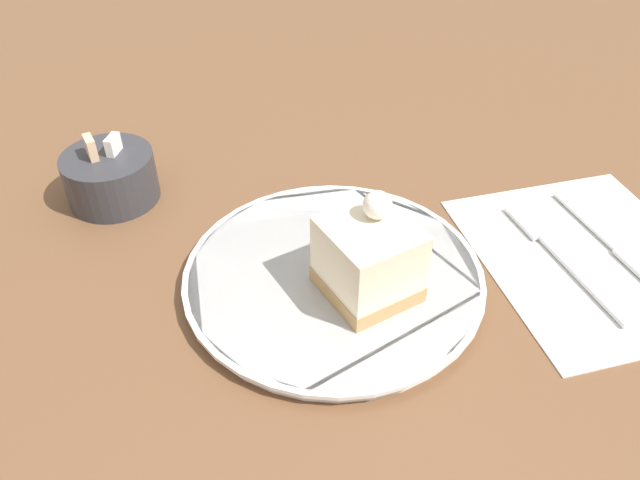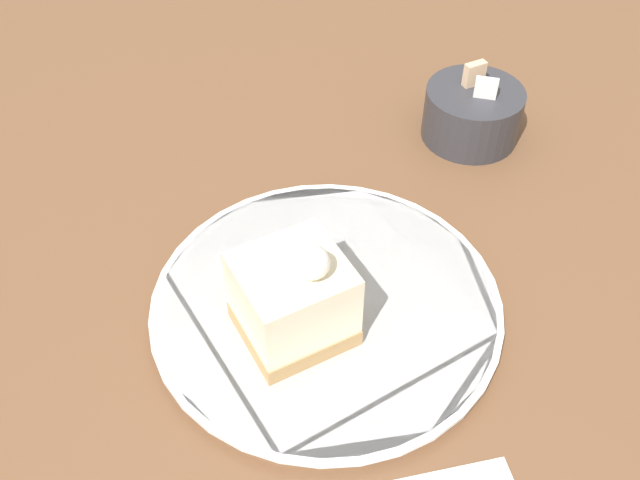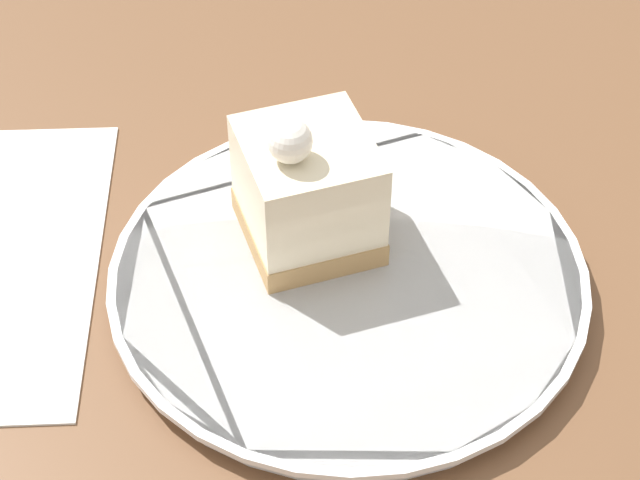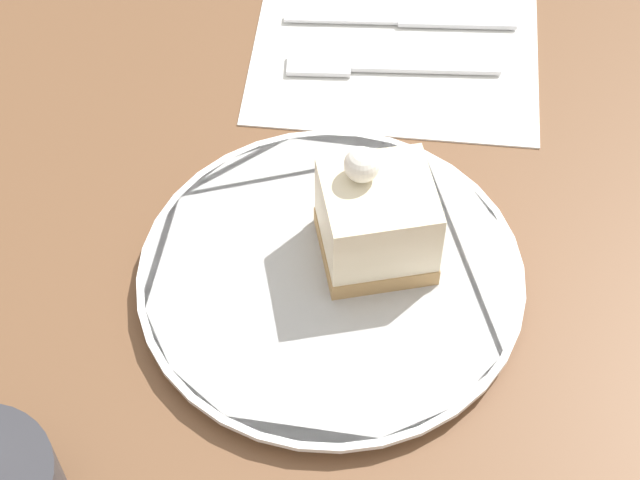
% 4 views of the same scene
% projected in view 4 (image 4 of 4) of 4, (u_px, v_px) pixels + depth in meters
% --- Properties ---
extents(ground_plane, '(4.00, 4.00, 0.00)m').
position_uv_depth(ground_plane, '(289.00, 272.00, 0.72)').
color(ground_plane, brown).
extents(plate, '(0.26, 0.26, 0.01)m').
position_uv_depth(plate, '(331.00, 278.00, 0.71)').
color(plate, white).
rests_on(plate, ground_plane).
extents(cake_slice, '(0.09, 0.09, 0.09)m').
position_uv_depth(cake_slice, '(376.00, 220.00, 0.69)').
color(cake_slice, '#AD8451').
rests_on(cake_slice, plate).
extents(napkin, '(0.21, 0.24, 0.00)m').
position_uv_depth(napkin, '(396.00, 46.00, 0.85)').
color(napkin, white).
rests_on(napkin, ground_plane).
extents(fork, '(0.04, 0.17, 0.00)m').
position_uv_depth(fork, '(374.00, 66.00, 0.84)').
color(fork, silver).
rests_on(fork, napkin).
extents(knife, '(0.04, 0.19, 0.00)m').
position_uv_depth(knife, '(420.00, 20.00, 0.87)').
color(knife, silver).
rests_on(knife, napkin).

